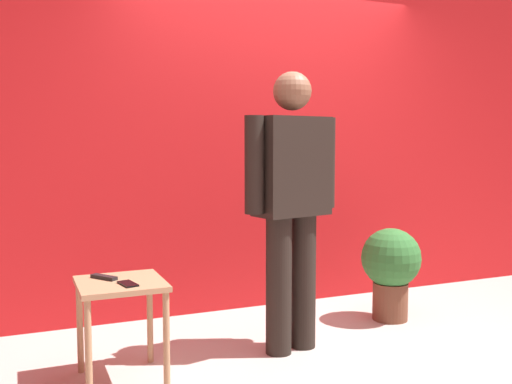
# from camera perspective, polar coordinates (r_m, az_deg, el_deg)

# --- Properties ---
(ground_plane) EXTENTS (12.00, 12.00, 0.00)m
(ground_plane) POSITION_cam_1_polar(r_m,az_deg,el_deg) (3.76, 9.77, -15.74)
(ground_plane) COLOR #B7B2A8
(back_wall_red) EXTENTS (5.91, 0.12, 3.12)m
(back_wall_red) POSITION_cam_1_polar(r_m,az_deg,el_deg) (4.66, 1.37, 7.87)
(back_wall_red) COLOR red
(back_wall_red) RESTS_ON ground_plane
(standing_person) EXTENTS (0.70, 0.33, 1.76)m
(standing_person) POSITION_cam_1_polar(r_m,az_deg,el_deg) (3.60, 3.54, -0.47)
(standing_person) COLOR black
(standing_person) RESTS_ON ground_plane
(side_table) EXTENTS (0.46, 0.46, 0.56)m
(side_table) POSITION_cam_1_polar(r_m,az_deg,el_deg) (3.32, -13.22, -10.24)
(side_table) COLOR tan
(side_table) RESTS_ON ground_plane
(cell_phone) EXTENTS (0.10, 0.16, 0.01)m
(cell_phone) POSITION_cam_1_polar(r_m,az_deg,el_deg) (3.20, -12.56, -8.85)
(cell_phone) COLOR black
(cell_phone) RESTS_ON side_table
(tv_remote) EXTENTS (0.14, 0.16, 0.02)m
(tv_remote) POSITION_cam_1_polar(r_m,az_deg,el_deg) (3.36, -14.80, -8.15)
(tv_remote) COLOR black
(tv_remote) RESTS_ON side_table
(potted_plant) EXTENTS (0.44, 0.44, 0.69)m
(potted_plant) POSITION_cam_1_polar(r_m,az_deg,el_deg) (4.42, 13.20, -7.11)
(potted_plant) COLOR brown
(potted_plant) RESTS_ON ground_plane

